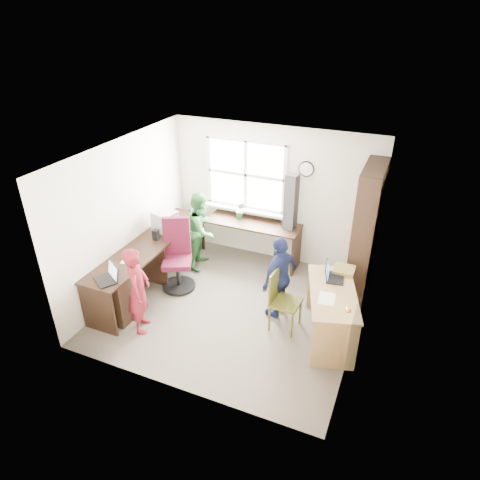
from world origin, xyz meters
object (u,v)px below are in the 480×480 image
Objects in this scene: right_desk at (332,304)px; bookshelf at (365,236)px; wooden_chair at (281,298)px; l_desk at (148,274)px; person_green at (202,230)px; cd_tower at (291,202)px; person_navy at (280,277)px; laptop_left at (109,276)px; crt_monitor at (165,222)px; person_red at (138,290)px; potted_plant at (241,210)px; swivel_chair at (178,258)px; laptop_right at (332,275)px.

bookshelf is (0.19, 1.25, 0.46)m from right_desk.
bookshelf is 1.65m from wooden_chair.
l_desk is 2.17× the size of person_green.
cd_tower reaches higher than person_navy.
crt_monitor is at bearing 123.70° from laptop_left.
wooden_chair is 1.96m from person_red.
bookshelf is at bearing 59.94° from wooden_chair.
cd_tower reaches higher than wooden_chair.
potted_plant is at bearing 56.63° from crt_monitor.
person_green is at bearing 60.29° from swivel_chair.
crt_monitor is 1.33× the size of potted_plant.
bookshelf reaches higher than person_navy.
potted_plant is 1.81m from person_navy.
l_desk is at bearing 160.92° from person_green.
laptop_right is at bearing -112.16° from person_green.
person_green is (0.29, 1.24, 0.22)m from l_desk.
l_desk is 3.27× the size of wooden_chair.
laptop_right is 0.28× the size of person_navy.
potted_plant is (-2.17, 0.31, -0.10)m from bookshelf.
person_green is (0.06, 0.73, 0.18)m from swivel_chair.
laptop_left is 0.32× the size of person_green.
person_red is (0.30, -0.64, 0.19)m from l_desk.
cd_tower reaches higher than person_green.
right_desk is at bearing -172.12° from laptop_right.
l_desk is 3.35m from bookshelf.
wooden_chair is (2.09, 0.17, 0.03)m from l_desk.
bookshelf is at bearing 153.75° from person_navy.
bookshelf is 1.64× the size of person_navy.
laptop_left is 2.38m from person_navy.
crt_monitor is 1.17× the size of laptop_right.
right_desk is at bearing 92.93° from person_navy.
potted_plant is at bearing 102.04° from laptop_left.
swivel_chair is at bearing 156.61° from right_desk.
person_navy is at bearing 60.54° from laptop_left.
person_green is (0.41, 1.94, -0.13)m from laptop_left.
laptop_right is 0.37× the size of cd_tower.
cd_tower is at bearing -54.79° from person_red.
person_red is at bearing -141.53° from bookshelf.
laptop_left is at bearing -76.43° from crt_monitor.
person_green is 1.86m from person_navy.
swivel_chair is 1.88m from wooden_chair.
laptop_right is at bearing -33.40° from potted_plant.
cd_tower is at bearing -75.64° from person_green.
laptop_left is 0.45m from person_red.
person_red reaches higher than right_desk.
person_red is 0.95× the size of person_green.
person_red is (-2.47, -0.86, 0.10)m from right_desk.
bookshelf is at bearing -90.68° from person_green.
crt_monitor is 0.30× the size of person_green.
person_red is at bearing -109.75° from cd_tower.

